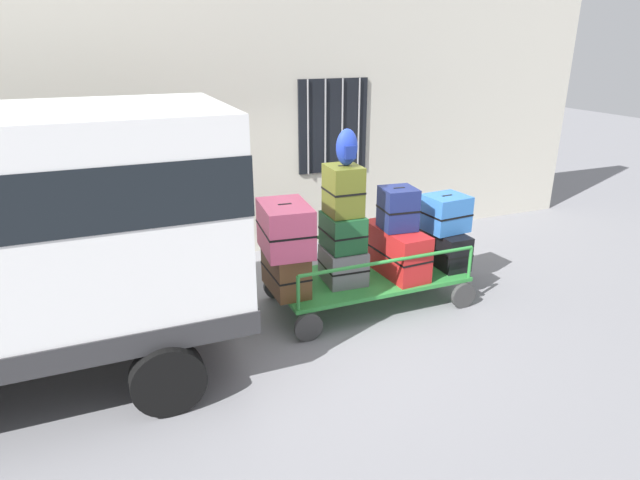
{
  "coord_description": "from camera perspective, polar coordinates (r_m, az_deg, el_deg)",
  "views": [
    {
      "loc": [
        -2.56,
        -5.75,
        3.34
      ],
      "look_at": [
        -0.17,
        0.03,
        1.0
      ],
      "focal_mm": 30.25,
      "sensor_mm": 36.0,
      "label": 1
    }
  ],
  "objects": [
    {
      "name": "cart_railing",
      "position": [
        7.04,
        5.25,
        -1.03
      ],
      "size": [
        2.43,
        1.14,
        0.44
      ],
      "color": "#2D8438",
      "rests_on": "luggage_cart"
    },
    {
      "name": "suitcase_left_bottom",
      "position": [
        6.66,
        -3.66,
        -3.25
      ],
      "size": [
        0.41,
        0.78,
        0.53
      ],
      "color": "brown",
      "rests_on": "luggage_cart"
    },
    {
      "name": "suitcase_center_bottom",
      "position": [
        7.22,
        8.01,
        -1.09
      ],
      "size": [
        0.51,
        1.08,
        0.62
      ],
      "color": "#B21E1E",
      "rests_on": "luggage_cart"
    },
    {
      "name": "suitcase_midleft_bottom",
      "position": [
        6.92,
        2.46,
        -2.66
      ],
      "size": [
        0.54,
        0.6,
        0.45
      ],
      "color": "slate",
      "rests_on": "luggage_cart"
    },
    {
      "name": "building_wall",
      "position": [
        8.72,
        -5.4,
        14.92
      ],
      "size": [
        12.0,
        0.38,
        5.0
      ],
      "color": "beige",
      "rests_on": "ground"
    },
    {
      "name": "suitcase_left_middle",
      "position": [
        6.43,
        -3.69,
        1.26
      ],
      "size": [
        0.63,
        0.85,
        0.6
      ],
      "color": "#CC4C72",
      "rests_on": "suitcase_left_bottom"
    },
    {
      "name": "suitcase_midright_bottom",
      "position": [
        7.66,
        12.88,
        -0.68
      ],
      "size": [
        0.38,
        0.88,
        0.48
      ],
      "color": "black",
      "rests_on": "luggage_cart"
    },
    {
      "name": "suitcase_midright_middle",
      "position": [
        7.51,
        13.14,
        2.8
      ],
      "size": [
        0.59,
        0.54,
        0.49
      ],
      "color": "#3372C6",
      "rests_on": "suitcase_midright_bottom"
    },
    {
      "name": "suitcase_midleft_middle",
      "position": [
        6.78,
        2.43,
        0.91
      ],
      "size": [
        0.46,
        0.58,
        0.45
      ],
      "color": "#194C28",
      "rests_on": "suitcase_midleft_bottom"
    },
    {
      "name": "suitcase_center_middle",
      "position": [
        7.03,
        8.25,
        3.33
      ],
      "size": [
        0.48,
        0.48,
        0.55
      ],
      "color": "navy",
      "rests_on": "suitcase_center_bottom"
    },
    {
      "name": "suitcase_midleft_top",
      "position": [
        6.62,
        2.48,
        5.28
      ],
      "size": [
        0.42,
        0.48,
        0.62
      ],
      "color": "#4C5119",
      "rests_on": "suitcase_midleft_middle"
    },
    {
      "name": "backpack",
      "position": [
        6.48,
        2.88,
        9.75
      ],
      "size": [
        0.27,
        0.22,
        0.44
      ],
      "color": "navy",
      "rests_on": "suitcase_midleft_top"
    },
    {
      "name": "ground_plane",
      "position": [
        7.12,
        1.41,
        -7.43
      ],
      "size": [
        40.0,
        40.0,
        0.0
      ],
      "primitive_type": "plane",
      "color": "gray"
    },
    {
      "name": "luggage_cart",
      "position": [
        7.21,
        5.14,
        -4.16
      ],
      "size": [
        2.54,
        1.28,
        0.4
      ],
      "color": "#2D8438",
      "rests_on": "ground"
    }
  ]
}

